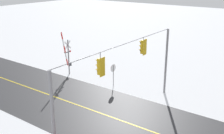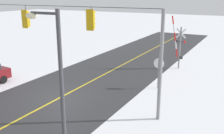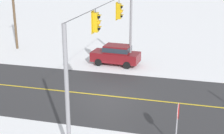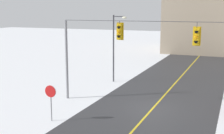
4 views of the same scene
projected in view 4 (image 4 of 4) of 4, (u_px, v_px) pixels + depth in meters
ground_plane at (153, 109)px, 22.10m from camera, size 160.00×160.00×0.00m
road_asphalt at (170, 89)px, 27.56m from camera, size 9.00×80.00×0.01m
lane_centre_line at (170, 89)px, 27.56m from camera, size 0.14×72.00×0.01m
signal_span at (155, 53)px, 21.34m from camera, size 14.20×0.47×6.22m
stop_sign at (51, 95)px, 19.34m from camera, size 0.80×0.09×2.35m
streetlamp_near at (116, 42)px, 29.68m from camera, size 1.39×0.28×6.50m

